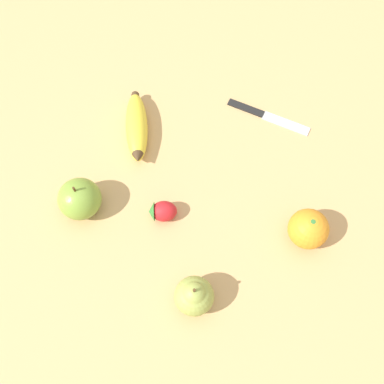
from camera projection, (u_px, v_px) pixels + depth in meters
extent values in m
plane|color=tan|center=(196.00, 187.00, 0.91)|extent=(3.00, 3.00, 0.00)
ellipsoid|color=yellow|center=(137.00, 127.00, 0.94)|extent=(0.06, 0.17, 0.04)
cone|color=#47331E|center=(138.00, 158.00, 0.90)|extent=(0.03, 0.03, 0.03)
sphere|color=#47331E|center=(135.00, 95.00, 0.98)|extent=(0.02, 0.02, 0.02)
sphere|color=orange|center=(308.00, 229.00, 0.83)|extent=(0.08, 0.08, 0.08)
cylinder|color=#337A33|center=(313.00, 222.00, 0.80)|extent=(0.01, 0.01, 0.00)
sphere|color=#99A84C|center=(194.00, 296.00, 0.78)|extent=(0.07, 0.07, 0.07)
sphere|color=#99A84C|center=(194.00, 294.00, 0.77)|extent=(0.04, 0.04, 0.04)
cylinder|color=#4C3319|center=(194.00, 290.00, 0.74)|extent=(0.01, 0.01, 0.02)
ellipsoid|color=red|center=(164.00, 211.00, 0.87)|extent=(0.05, 0.04, 0.04)
cone|color=#337A33|center=(152.00, 212.00, 0.87)|extent=(0.01, 0.04, 0.04)
ellipsoid|color=olive|center=(80.00, 199.00, 0.86)|extent=(0.08, 0.08, 0.08)
cylinder|color=#4C3319|center=(74.00, 189.00, 0.82)|extent=(0.00, 0.00, 0.01)
cube|color=silver|center=(286.00, 123.00, 0.97)|extent=(0.10, 0.07, 0.00)
cube|color=black|center=(246.00, 108.00, 0.99)|extent=(0.08, 0.05, 0.01)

